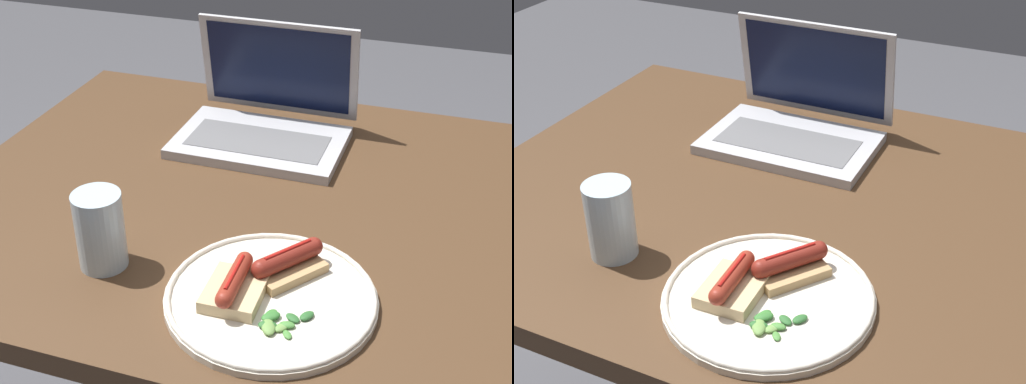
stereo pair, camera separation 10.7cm
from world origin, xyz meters
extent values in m
cube|color=#4C331E|center=(0.00, 0.00, 0.74)|extent=(1.15, 0.84, 0.04)
cylinder|color=#4C331E|center=(-0.49, 0.33, 0.36)|extent=(0.05, 0.05, 0.72)
cube|color=#B7B7BC|center=(-0.12, 0.17, 0.77)|extent=(0.31, 0.20, 0.02)
cube|color=slate|center=(-0.12, 0.16, 0.78)|extent=(0.25, 0.11, 0.00)
cube|color=#B7B7BC|center=(-0.12, 0.29, 0.87)|extent=(0.31, 0.04, 0.19)
cube|color=#0C1433|center=(-0.12, 0.29, 0.87)|extent=(0.28, 0.03, 0.17)
cylinder|color=silver|center=(0.04, -0.24, 0.76)|extent=(0.28, 0.28, 0.01)
torus|color=silver|center=(0.04, -0.24, 0.77)|extent=(0.28, 0.28, 0.01)
cube|color=#D6B784|center=(-0.01, -0.26, 0.78)|extent=(0.08, 0.09, 0.02)
cylinder|color=maroon|center=(-0.01, -0.26, 0.80)|extent=(0.03, 0.09, 0.02)
sphere|color=maroon|center=(-0.01, -0.30, 0.80)|extent=(0.02, 0.02, 0.02)
sphere|color=maroon|center=(-0.01, -0.22, 0.80)|extent=(0.02, 0.02, 0.02)
cylinder|color=red|center=(-0.01, -0.26, 0.81)|extent=(0.01, 0.07, 0.00)
cube|color=tan|center=(0.04, -0.19, 0.77)|extent=(0.11, 0.11, 0.01)
cylinder|color=maroon|center=(0.04, -0.19, 0.79)|extent=(0.07, 0.09, 0.03)
sphere|color=maroon|center=(0.02, -0.23, 0.79)|extent=(0.03, 0.03, 0.03)
sphere|color=maroon|center=(0.07, -0.15, 0.79)|extent=(0.03, 0.03, 0.03)
cylinder|color=red|center=(0.04, -0.19, 0.81)|extent=(0.05, 0.06, 0.00)
ellipsoid|color=#4C8E3D|center=(0.07, -0.29, 0.77)|extent=(0.02, 0.02, 0.01)
ellipsoid|color=#387A33|center=(0.05, -0.29, 0.77)|extent=(0.03, 0.03, 0.01)
ellipsoid|color=#387A33|center=(0.05, -0.28, 0.77)|extent=(0.02, 0.03, 0.01)
ellipsoid|color=#2D662D|center=(0.09, -0.27, 0.77)|extent=(0.02, 0.03, 0.01)
ellipsoid|color=#709E4C|center=(0.07, -0.30, 0.77)|extent=(0.02, 0.03, 0.01)
ellipsoid|color=#4C8E3D|center=(0.08, -0.31, 0.77)|extent=(0.02, 0.02, 0.00)
ellipsoid|color=#709E4C|center=(0.05, -0.31, 0.77)|extent=(0.03, 0.03, 0.01)
ellipsoid|color=#2D662D|center=(0.05, -0.30, 0.77)|extent=(0.03, 0.02, 0.01)
ellipsoid|color=#2D662D|center=(0.08, -0.28, 0.77)|extent=(0.02, 0.02, 0.01)
cylinder|color=silver|center=(-0.21, -0.24, 0.81)|extent=(0.07, 0.07, 0.11)
camera|label=1|loc=(0.25, -0.94, 1.37)|focal=50.00mm
camera|label=2|loc=(0.35, -0.90, 1.37)|focal=50.00mm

